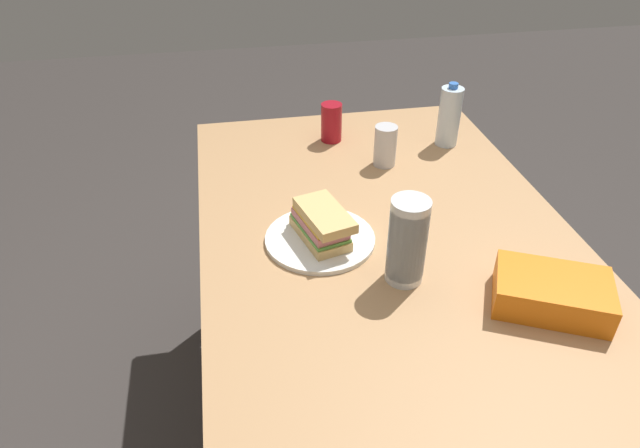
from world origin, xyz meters
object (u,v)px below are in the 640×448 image
object	(u,v)px
dining_table	(391,276)
sandwich	(321,224)
plastic_cup_stack	(407,241)
soda_can_silver	(385,146)
paper_plate	(320,239)
soda_can_red	(331,122)
water_bottle_tall	(449,116)
chip_bag	(552,293)

from	to	relation	value
dining_table	sandwich	world-z (taller)	sandwich
plastic_cup_stack	soda_can_silver	size ratio (longest dim) A/B	1.66
soda_can_silver	paper_plate	bearing A→B (deg)	-36.90
paper_plate	soda_can_silver	size ratio (longest dim) A/B	2.19
dining_table	sandwich	bearing A→B (deg)	-104.32
soda_can_red	water_bottle_tall	world-z (taller)	water_bottle_tall
chip_bag	plastic_cup_stack	bearing A→B (deg)	-1.39
chip_bag	plastic_cup_stack	size ratio (longest dim) A/B	1.13
soda_can_red	soda_can_silver	bearing A→B (deg)	33.55
water_bottle_tall	soda_can_silver	size ratio (longest dim) A/B	1.64
paper_plate	chip_bag	bearing A→B (deg)	54.22
paper_plate	sandwich	distance (m)	0.05
dining_table	water_bottle_tall	size ratio (longest dim) A/B	7.70
soda_can_red	chip_bag	bearing A→B (deg)	19.49
plastic_cup_stack	sandwich	bearing A→B (deg)	-137.00
chip_bag	paper_plate	bearing A→B (deg)	-9.84
paper_plate	soda_can_silver	bearing A→B (deg)	143.10
paper_plate	soda_can_silver	distance (m)	0.43
dining_table	chip_bag	size ratio (longest dim) A/B	6.69
chip_bag	soda_can_silver	size ratio (longest dim) A/B	1.89
sandwich	soda_can_silver	world-z (taller)	soda_can_silver
water_bottle_tall	soda_can_silver	xyz separation A→B (m)	(0.09, -0.23, -0.03)
plastic_cup_stack	paper_plate	bearing A→B (deg)	-137.03
chip_bag	plastic_cup_stack	world-z (taller)	plastic_cup_stack
sandwich	plastic_cup_stack	world-z (taller)	plastic_cup_stack
paper_plate	soda_can_red	world-z (taller)	soda_can_red
chip_bag	plastic_cup_stack	distance (m)	0.31
paper_plate	water_bottle_tall	distance (m)	0.66
plastic_cup_stack	dining_table	bearing A→B (deg)	173.32
sandwich	chip_bag	distance (m)	0.53
plastic_cup_stack	water_bottle_tall	bearing A→B (deg)	151.55
dining_table	plastic_cup_stack	distance (m)	0.24
soda_can_red	chip_bag	size ratio (longest dim) A/B	0.53
sandwich	soda_can_silver	size ratio (longest dim) A/B	1.62
dining_table	soda_can_red	size ratio (longest dim) A/B	12.62
paper_plate	soda_can_red	bearing A→B (deg)	165.75
soda_can_red	dining_table	bearing A→B (deg)	3.78
dining_table	chip_bag	distance (m)	0.39
paper_plate	chip_bag	world-z (taller)	chip_bag
chip_bag	water_bottle_tall	bearing A→B (deg)	-68.29
water_bottle_tall	paper_plate	bearing A→B (deg)	-48.06
water_bottle_tall	plastic_cup_stack	distance (m)	0.69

